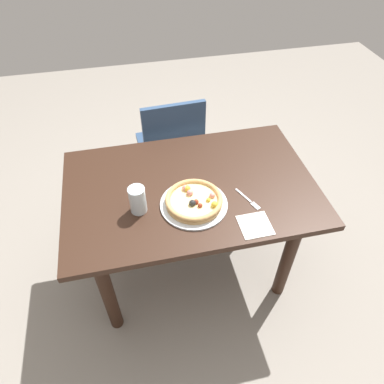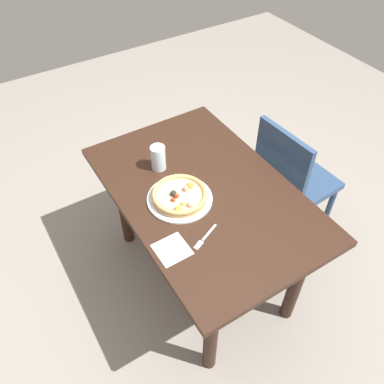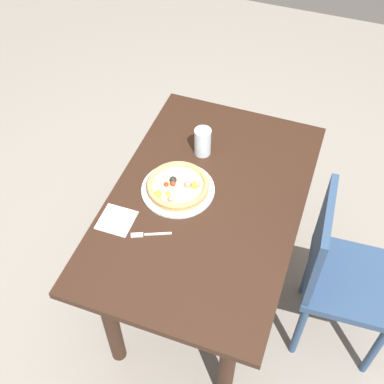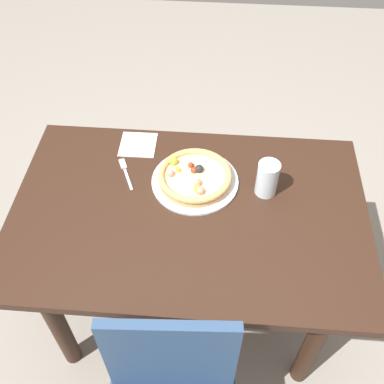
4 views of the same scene
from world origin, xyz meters
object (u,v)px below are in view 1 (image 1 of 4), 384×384
at_px(napkin, 255,225).
at_px(plate, 194,204).
at_px(dining_table, 190,203).
at_px(chair_near, 171,148).
at_px(pizza, 194,200).
at_px(drinking_glass, 138,200).
at_px(fork, 249,201).

bearing_deg(napkin, plate, -36.95).
height_order(dining_table, chair_near, chair_near).
relative_size(dining_table, pizza, 4.63).
xyz_separation_m(plate, drinking_glass, (0.26, -0.02, 0.06)).
xyz_separation_m(plate, pizza, (-0.00, -0.00, 0.03)).
relative_size(plate, napkin, 2.27).
bearing_deg(pizza, plate, 29.16).
bearing_deg(fork, dining_table, -146.57).
xyz_separation_m(chair_near, plate, (0.02, 0.75, 0.24)).
distance_m(chair_near, drinking_glass, 0.83).
xyz_separation_m(plate, napkin, (-0.24, 0.18, -0.00)).
bearing_deg(drinking_glass, plate, 174.63).
bearing_deg(dining_table, pizza, 85.50).
bearing_deg(napkin, pizza, -37.14).
bearing_deg(pizza, fork, 173.09).
bearing_deg(plate, drinking_glass, -5.37).
bearing_deg(pizza, drinking_glass, -5.24).
relative_size(dining_table, chair_near, 1.39).
bearing_deg(plate, pizza, -150.84).
bearing_deg(dining_table, chair_near, -90.35).
height_order(chair_near, plate, chair_near).
distance_m(plate, pizza, 0.03).
bearing_deg(chair_near, dining_table, -93.62).
height_order(plate, fork, plate).
xyz_separation_m(dining_table, fork, (-0.25, 0.16, 0.13)).
distance_m(pizza, drinking_glass, 0.26).
height_order(dining_table, napkin, napkin).
distance_m(dining_table, pizza, 0.20).
bearing_deg(fork, napkin, -32.71).
bearing_deg(chair_near, plate, -94.43).
distance_m(dining_table, plate, 0.19).
bearing_deg(napkin, drinking_glass, -22.44).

